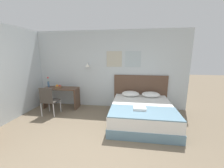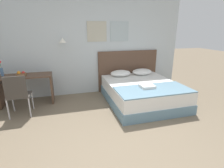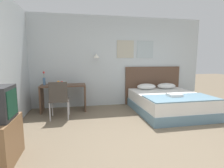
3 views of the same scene
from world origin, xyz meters
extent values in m
plane|color=#756651|center=(0.00, 0.00, 0.00)|extent=(24.00, 24.00, 0.00)
cube|color=silver|center=(0.00, 2.81, 1.32)|extent=(5.60, 0.06, 2.65)
cube|color=#B7B29E|center=(0.35, 2.77, 1.70)|extent=(0.52, 0.02, 0.52)
cube|color=#A8B7BC|center=(0.98, 2.77, 1.70)|extent=(0.52, 0.02, 0.52)
cylinder|color=#B2B2B7|center=(-0.55, 2.70, 1.55)|extent=(0.02, 0.16, 0.02)
cone|color=white|center=(-0.55, 2.61, 1.50)|extent=(0.17, 0.17, 0.12)
cube|color=#66899E|center=(1.25, 1.74, 0.11)|extent=(1.67, 1.96, 0.22)
cube|color=white|center=(1.25, 1.74, 0.36)|extent=(1.63, 1.92, 0.29)
cube|color=brown|center=(1.25, 2.75, 0.58)|extent=(1.79, 0.06, 1.17)
ellipsoid|color=white|center=(0.93, 2.47, 0.59)|extent=(0.57, 0.41, 0.17)
ellipsoid|color=white|center=(1.58, 2.47, 0.59)|extent=(0.57, 0.41, 0.17)
cube|color=#66899E|center=(1.25, 1.18, 0.52)|extent=(1.62, 0.78, 0.02)
cube|color=white|center=(1.16, 1.31, 0.56)|extent=(0.30, 0.27, 0.06)
cube|color=brown|center=(-1.47, 2.42, 0.71)|extent=(1.18, 0.50, 0.03)
cube|color=brown|center=(-2.04, 2.42, 0.34)|extent=(0.04, 0.46, 0.69)
cube|color=brown|center=(-0.90, 2.42, 0.34)|extent=(0.04, 0.46, 0.69)
cube|color=#3D3833|center=(-1.52, 1.84, 0.44)|extent=(0.44, 0.44, 0.02)
cube|color=#3D3833|center=(-1.52, 1.63, 0.67)|extent=(0.41, 0.03, 0.45)
cylinder|color=#B7B7BC|center=(-1.72, 2.04, 0.21)|extent=(0.03, 0.03, 0.43)
cylinder|color=#B7B7BC|center=(-1.32, 2.04, 0.21)|extent=(0.03, 0.03, 0.43)
cylinder|color=#B7B7BC|center=(-1.72, 1.64, 0.21)|extent=(0.03, 0.03, 0.43)
cylinder|color=#B7B7BC|center=(-1.32, 1.64, 0.21)|extent=(0.03, 0.03, 0.43)
cylinder|color=brown|center=(-1.54, 2.39, 0.75)|extent=(0.23, 0.23, 0.05)
sphere|color=red|center=(-1.50, 2.40, 0.79)|extent=(0.07, 0.07, 0.07)
sphere|color=orange|center=(-1.59, 2.39, 0.80)|extent=(0.08, 0.08, 0.08)
cylinder|color=#4C7099|center=(-1.96, 2.47, 0.82)|extent=(0.06, 0.06, 0.19)
cylinder|color=#3D7538|center=(-1.96, 2.47, 0.99)|extent=(0.01, 0.01, 0.14)
sphere|color=#DB3838|center=(-1.96, 2.47, 1.06)|extent=(0.06, 0.06, 0.06)
camera|label=1|loc=(0.95, -1.91, 1.83)|focal=22.00mm
camera|label=2|loc=(-0.57, -1.99, 1.78)|focal=28.00mm
camera|label=3|loc=(-1.08, -2.39, 1.41)|focal=28.00mm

